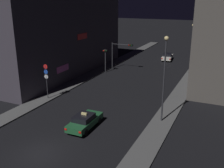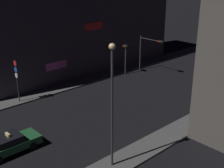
# 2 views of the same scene
# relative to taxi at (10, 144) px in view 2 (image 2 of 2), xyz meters

# --- Properties ---
(sidewalk_left) EXTENTS (2.21, 61.39, 0.15)m
(sidewalk_left) POSITION_rel_taxi_xyz_m (-8.56, 23.17, -0.66)
(sidewalk_left) COLOR #4C4C4C
(sidewalk_left) RESTS_ON ground_plane
(building_facade_left) EXTENTS (8.07, 28.40, 13.85)m
(building_facade_left) POSITION_rel_taxi_xyz_m (-13.66, 16.06, 6.19)
(building_facade_left) COLOR #3D3842
(building_facade_left) RESTS_ON ground_plane
(taxi) EXTENTS (1.86, 4.47, 1.62)m
(taxi) POSITION_rel_taxi_xyz_m (0.00, 0.00, 0.00)
(taxi) COLOR #1E512D
(taxi) RESTS_ON ground_plane
(traffic_light_overhead) EXTENTS (3.91, 0.42, 4.72)m
(traffic_light_overhead) POSITION_rel_taxi_xyz_m (-5.66, 22.04, 2.72)
(traffic_light_overhead) COLOR #2D2D33
(traffic_light_overhead) RESTS_ON ground_plane
(traffic_light_left_kerb) EXTENTS (0.80, 0.42, 3.98)m
(traffic_light_left_kerb) POSITION_rel_taxi_xyz_m (-7.20, 19.25, 2.10)
(traffic_light_left_kerb) COLOR #2D2D33
(traffic_light_left_kerb) RESTS_ON ground_plane
(sign_pole_left) EXTENTS (0.56, 0.10, 4.34)m
(sign_pole_left) POSITION_rel_taxi_xyz_m (-8.12, 4.78, 2.04)
(sign_pole_left) COLOR #2D2D33
(sign_pole_left) RESTS_ON sidewalk_left
(street_lamp_near_block) EXTENTS (0.42, 0.42, 8.57)m
(street_lamp_near_block) POSITION_rel_taxi_xyz_m (6.43, 4.41, 4.61)
(street_lamp_near_block) COLOR #2D2D33
(street_lamp_near_block) RESTS_ON sidewalk_right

